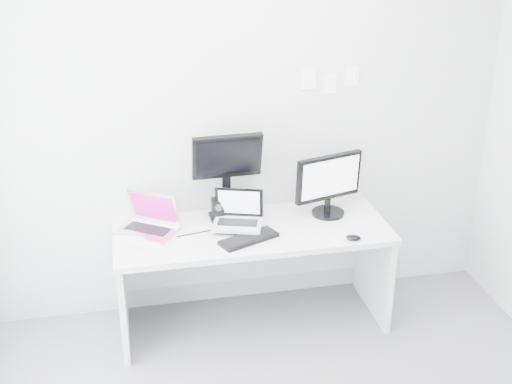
# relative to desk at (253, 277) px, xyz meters

# --- Properties ---
(back_wall) EXTENTS (3.60, 0.00, 3.60)m
(back_wall) POSITION_rel_desk_xyz_m (0.00, 0.35, 0.99)
(back_wall) COLOR #B8BABD
(back_wall) RESTS_ON ground
(desk) EXTENTS (1.80, 0.70, 0.73)m
(desk) POSITION_rel_desk_xyz_m (0.00, 0.00, 0.00)
(desk) COLOR silver
(desk) RESTS_ON ground
(macbook) EXTENTS (0.45, 0.42, 0.27)m
(macbook) POSITION_rel_desk_xyz_m (-0.68, 0.08, 0.50)
(macbook) COLOR silver
(macbook) RESTS_ON desk
(speaker) EXTENTS (0.08, 0.08, 0.16)m
(speaker) POSITION_rel_desk_xyz_m (-0.20, 0.18, 0.44)
(speaker) COLOR black
(speaker) RESTS_ON desk
(dell_laptop) EXTENTS (0.38, 0.33, 0.26)m
(dell_laptop) POSITION_rel_desk_xyz_m (-0.10, 0.01, 0.50)
(dell_laptop) COLOR silver
(dell_laptop) RESTS_ON desk
(rear_monitor) EXTENTS (0.47, 0.18, 0.62)m
(rear_monitor) POSITION_rel_desk_xyz_m (-0.13, 0.20, 0.68)
(rear_monitor) COLOR black
(rear_monitor) RESTS_ON desk
(samsung_monitor) EXTENTS (0.53, 0.35, 0.45)m
(samsung_monitor) POSITION_rel_desk_xyz_m (0.55, 0.11, 0.59)
(samsung_monitor) COLOR black
(samsung_monitor) RESTS_ON desk
(keyboard) EXTENTS (0.41, 0.28, 0.03)m
(keyboard) POSITION_rel_desk_xyz_m (-0.05, -0.16, 0.38)
(keyboard) COLOR black
(keyboard) RESTS_ON desk
(mouse) EXTENTS (0.11, 0.09, 0.03)m
(mouse) POSITION_rel_desk_xyz_m (0.60, -0.28, 0.38)
(mouse) COLOR black
(mouse) RESTS_ON desk
(wall_note_0) EXTENTS (0.10, 0.00, 0.14)m
(wall_note_0) POSITION_rel_desk_xyz_m (0.45, 0.34, 1.26)
(wall_note_0) COLOR white
(wall_note_0) RESTS_ON back_wall
(wall_note_1) EXTENTS (0.09, 0.00, 0.13)m
(wall_note_1) POSITION_rel_desk_xyz_m (0.60, 0.34, 1.22)
(wall_note_1) COLOR white
(wall_note_1) RESTS_ON back_wall
(wall_note_2) EXTENTS (0.10, 0.00, 0.14)m
(wall_note_2) POSITION_rel_desk_xyz_m (0.75, 0.34, 1.26)
(wall_note_2) COLOR white
(wall_note_2) RESTS_ON back_wall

